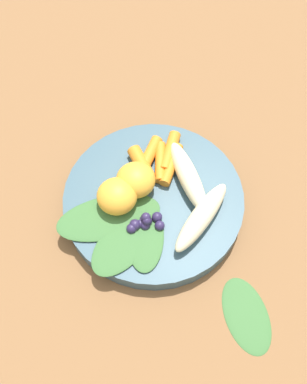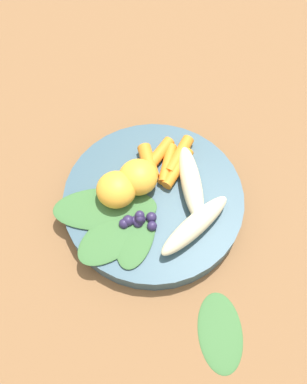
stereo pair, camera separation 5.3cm
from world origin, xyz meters
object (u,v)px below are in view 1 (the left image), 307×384
object	(u,v)px
banana_peeled_left	(188,176)
orange_segment_near	(117,196)
banana_peeled_right	(202,217)
bowl	(154,200)
kale_leaf_stray	(247,315)

from	to	relation	value
banana_peeled_left	orange_segment_near	world-z (taller)	orange_segment_near
banana_peeled_right	orange_segment_near	world-z (taller)	orange_segment_near
banana_peeled_right	orange_segment_near	xyz separation A→B (m)	(0.05, -0.09, 0.01)
banana_peeled_right	bowl	bearing A→B (deg)	93.36
kale_leaf_stray	orange_segment_near	bearing A→B (deg)	-145.76
banana_peeled_left	kale_leaf_stray	world-z (taller)	banana_peeled_left
bowl	kale_leaf_stray	world-z (taller)	bowl
banana_peeled_left	banana_peeled_right	size ratio (longest dim) A/B	1.00
bowl	banana_peeled_right	bearing A→B (deg)	101.79
banana_peeled_left	kale_leaf_stray	xyz separation A→B (m)	(0.08, 0.17, -0.04)
orange_segment_near	kale_leaf_stray	world-z (taller)	orange_segment_near
banana_peeled_left	banana_peeled_right	world-z (taller)	same
banana_peeled_left	kale_leaf_stray	bearing A→B (deg)	-178.43
banana_peeled_right	kale_leaf_stray	size ratio (longest dim) A/B	1.20
banana_peeled_right	kale_leaf_stray	bearing A→B (deg)	-120.60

